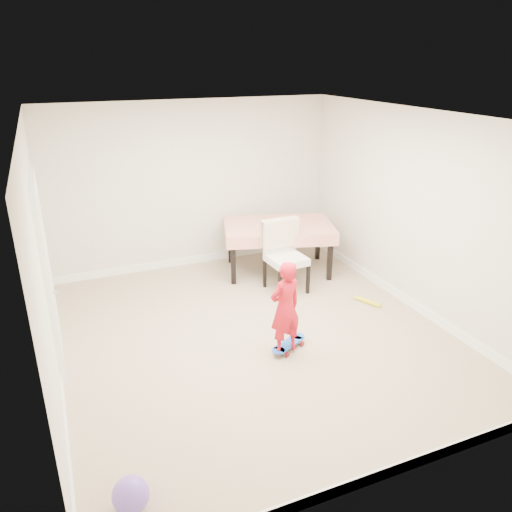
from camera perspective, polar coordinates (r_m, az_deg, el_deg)
name	(u,v)px	position (r m, az deg, el deg)	size (l,w,h in m)	color
ground	(255,334)	(6.21, -0.13, -8.94)	(5.00, 5.00, 0.00)	tan
ceiling	(255,118)	(5.37, -0.16, 15.44)	(4.50, 5.00, 0.04)	silver
wall_back	(193,186)	(7.91, -7.17, 7.96)	(4.50, 0.04, 2.60)	beige
wall_front	(390,342)	(3.71, 15.05, -9.50)	(4.50, 0.04, 2.60)	beige
wall_left	(43,264)	(5.27, -23.12, -0.89)	(0.04, 5.00, 2.60)	beige
wall_right	(413,212)	(6.79, 17.54, 4.77)	(0.04, 5.00, 2.60)	beige
door	(48,278)	(5.65, -22.70, -2.36)	(0.10, 0.94, 2.11)	white
baseboard_back	(197,259)	(8.30, -6.80, -0.36)	(4.50, 0.02, 0.12)	white
baseboard_front	(375,477)	(4.46, 13.45, -23.31)	(4.50, 0.02, 0.12)	white
baseboard_left	(61,372)	(5.83, -21.39, -12.22)	(0.02, 5.00, 0.12)	white
baseboard_right	(403,298)	(7.24, 16.50, -4.63)	(0.02, 5.00, 0.12)	white
dining_table	(278,248)	(7.83, 2.54, 0.96)	(1.65, 1.04, 0.78)	red
dining_chair	(286,257)	(7.12, 3.51, -0.15)	(0.56, 0.64, 1.03)	white
skateboard	(289,346)	(5.92, 3.74, -10.21)	(0.55, 0.20, 0.08)	blue
child	(285,311)	(5.59, 3.35, -6.25)	(0.40, 0.26, 1.10)	red
balloon	(131,495)	(4.23, -14.13, -24.96)	(0.28, 0.28, 0.28)	#7352C5
foam_toy	(368,301)	(7.09, 12.63, -5.09)	(0.06, 0.06, 0.40)	yellow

